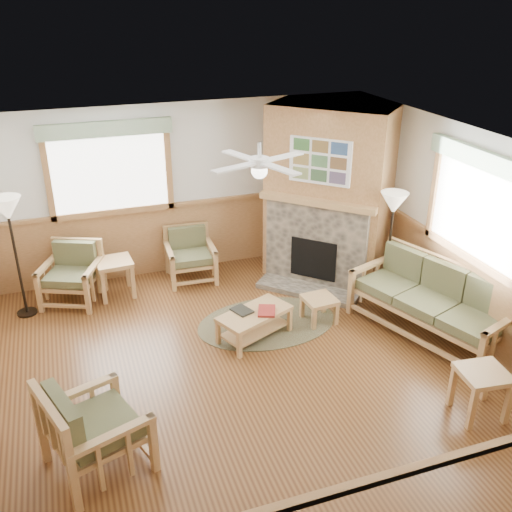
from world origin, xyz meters
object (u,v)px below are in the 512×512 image
object	(u,v)px
end_table_sofa	(480,393)
footstool	(319,309)
armchair_back_left	(71,275)
armchair_left	(95,426)
sofa	(430,302)
armchair_back_right	(191,256)
floor_lamp_left	(16,258)
coffee_table	(255,325)
floor_lamp_right	(389,248)
end_table_chairs	(116,278)

from	to	relation	value
end_table_sofa	footstool	distance (m)	2.45
armchair_back_left	armchair_left	distance (m)	3.43
armchair_back_left	end_table_sofa	distance (m)	5.67
sofa	end_table_sofa	world-z (taller)	sofa
sofa	armchair_back_right	world-z (taller)	sofa
armchair_back_right	floor_lamp_left	size ratio (longest dim) A/B	0.46
armchair_left	end_table_sofa	bearing A→B (deg)	-117.65
sofa	coffee_table	distance (m)	2.32
footstool	floor_lamp_right	bearing A→B (deg)	11.37
armchair_back_right	floor_lamp_right	bearing A→B (deg)	-29.43
armchair_back_left	end_table_chairs	world-z (taller)	armchair_back_left
armchair_back_left	floor_lamp_left	world-z (taller)	floor_lamp_left
end_table_chairs	floor_lamp_left	xyz separation A→B (m)	(-1.29, -0.14, 0.59)
footstool	coffee_table	bearing A→B (deg)	-174.11
end_table_chairs	floor_lamp_left	distance (m)	1.42
sofa	end_table_sofa	size ratio (longest dim) A/B	3.78
footstool	floor_lamp_right	world-z (taller)	floor_lamp_right
armchair_back_right	floor_lamp_left	distance (m)	2.53
floor_lamp_right	end_table_sofa	bearing A→B (deg)	-98.21
armchair_left	end_table_chairs	world-z (taller)	armchair_left
sofa	footstool	bearing A→B (deg)	-141.63
armchair_back_right	armchair_left	xyz separation A→B (m)	(-1.75, -3.56, 0.07)
coffee_table	end_table_chairs	size ratio (longest dim) A/B	1.70
sofa	armchair_back_left	bearing A→B (deg)	-138.83
coffee_table	end_table_chairs	world-z (taller)	end_table_chairs
footstool	sofa	bearing A→B (deg)	-32.15
armchair_left	coffee_table	world-z (taller)	armchair_left
floor_lamp_left	floor_lamp_right	xyz separation A→B (m)	(5.02, -1.31, -0.04)
armchair_back_left	armchair_back_right	bearing A→B (deg)	27.92
end_table_chairs	end_table_sofa	size ratio (longest dim) A/B	1.03
armchair_left	footstool	world-z (taller)	armchair_left
sofa	end_table_chairs	distance (m)	4.51
coffee_table	end_table_sofa	distance (m)	2.85
armchair_left	coffee_table	distance (m)	2.70
end_table_sofa	footstool	xyz separation A→B (m)	(-0.81, 2.31, -0.10)
armchair_left	floor_lamp_left	size ratio (longest dim) A/B	0.54
armchair_back_left	armchair_back_right	xyz separation A→B (m)	(1.81, 0.12, -0.02)
sofa	floor_lamp_left	xyz separation A→B (m)	(-5.06, 2.32, 0.40)
armchair_left	floor_lamp_right	xyz separation A→B (m)	(4.30, 1.96, 0.37)
end_table_sofa	armchair_back_left	bearing A→B (deg)	134.78
end_table_chairs	end_table_sofa	xyz separation A→B (m)	(3.37, -4.00, -0.01)
armchair_back_right	coffee_table	distance (m)	1.98
armchair_back_left	armchair_back_right	distance (m)	1.81
floor_lamp_left	floor_lamp_right	size ratio (longest dim) A/B	1.05
coffee_table	floor_lamp_left	size ratio (longest dim) A/B	0.55
coffee_table	floor_lamp_right	distance (m)	2.28
floor_lamp_right	sofa	bearing A→B (deg)	-87.66
sofa	armchair_back_right	xyz separation A→B (m)	(-2.59, 2.60, -0.08)
sofa	end_table_chairs	bearing A→B (deg)	-142.49
armchair_left	end_table_chairs	distance (m)	3.46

